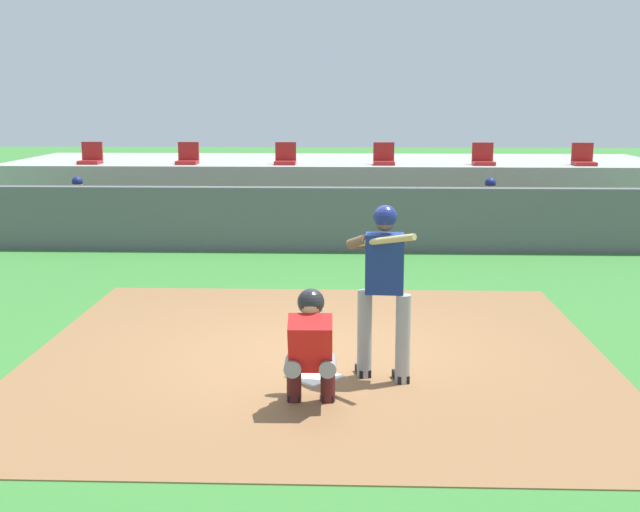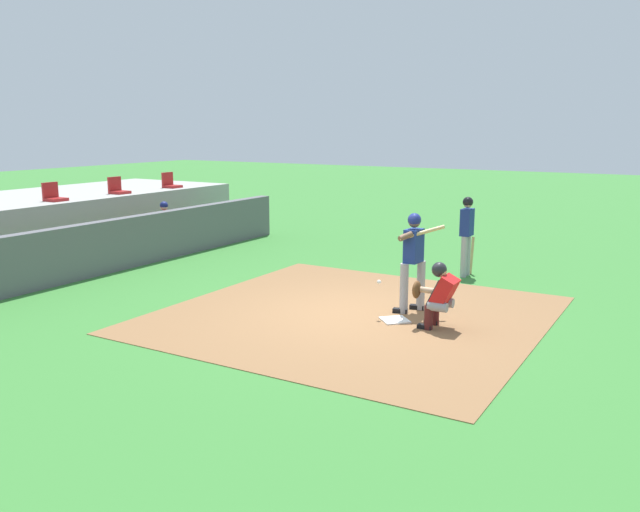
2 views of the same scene
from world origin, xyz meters
The scene contains 16 objects.
ground_plane centered at (0.00, 0.00, 0.00)m, with size 80.00×80.00×0.00m, color #387A33.
dirt_infield centered at (0.00, 0.00, 0.01)m, with size 6.40×6.40×0.01m, color olive.
home_plate centered at (0.00, -0.80, 0.02)m, with size 0.44×0.44×0.02m, color white.
batter_at_plate centered at (0.69, -0.82, 1.04)m, with size 0.68×0.77×1.80m.
catcher_crouched centered at (-0.01, -1.56, 0.61)m, with size 0.49×1.46×1.13m.
dugout_wall centered at (0.00, 6.50, 0.60)m, with size 13.00×0.30×1.20m, color #59595E.
dugout_bench centered at (0.00, 7.50, 0.23)m, with size 11.80×0.44×0.45m, color olive.
dugout_player_0 centered at (-5.12, 7.34, 0.67)m, with size 0.49×0.70×1.30m.
dugout_player_1 centered at (3.11, 7.34, 0.67)m, with size 0.49×0.70×1.30m.
stands_platform centered at (0.00, 10.90, 0.70)m, with size 15.00×4.40×1.40m, color #9E9E99.
stadium_seat_0 centered at (-5.42, 9.38, 1.53)m, with size 0.46×0.46×0.48m.
stadium_seat_1 centered at (-3.25, 9.38, 1.53)m, with size 0.46×0.46×0.48m.
stadium_seat_2 centered at (-1.08, 9.38, 1.53)m, with size 0.46×0.46×0.48m.
stadium_seat_3 centered at (1.08, 9.38, 1.53)m, with size 0.46×0.46×0.48m.
stadium_seat_4 centered at (3.25, 9.38, 1.53)m, with size 0.46×0.46×0.48m.
stadium_seat_5 centered at (5.42, 9.38, 1.53)m, with size 0.46×0.46×0.48m.
Camera 1 is at (0.35, -8.94, 2.84)m, focal length 46.63 mm.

